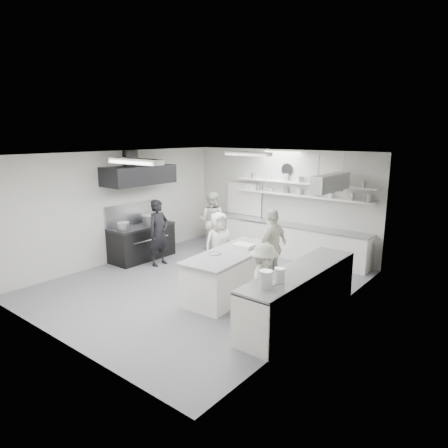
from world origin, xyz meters
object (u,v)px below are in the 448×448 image
Objects in this scene: stove at (142,243)px; back_counter at (283,239)px; right_counter at (300,295)px; cook_stove at (159,233)px; prep_island at (232,274)px; cook_back at (212,221)px.

back_counter reaches higher than stove.
back_counter is 4.13m from right_counter.
back_counter is at bearing 124.65° from right_counter.
stove is at bearing 83.87° from cook_stove.
prep_island is (0.61, -3.24, -0.01)m from back_counter.
back_counter is at bearing 43.99° from stove.
cook_stove is at bearing 173.11° from right_counter.
cook_stove is 2.05m from cook_back.
stove is at bearing 173.48° from right_counter.
back_counter is 2.22m from cook_back.
cook_stove is at bearing -126.48° from back_counter.
cook_back is at bearing 132.50° from prep_island.
stove is 4.03m from back_counter.
stove is 0.55× the size of right_counter.
cook_stove is 1.01× the size of cook_back.
stove is 0.73× the size of prep_island.
prep_island is at bearing -7.19° from stove.
right_counter is 1.75m from prep_island.
back_counter is at bearing 178.36° from cook_back.
right_counter is at bearing 125.94° from cook_back.
cook_back is (-2.03, -0.81, 0.42)m from back_counter.
cook_stove reaches higher than back_counter.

